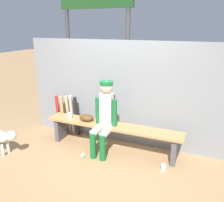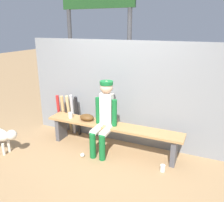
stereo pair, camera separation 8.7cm
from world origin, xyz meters
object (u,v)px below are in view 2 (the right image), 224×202
at_px(baseball, 82,155).
at_px(cup_on_bench, 70,115).
at_px(cup_on_ground, 163,168).
at_px(bat_wood_tan, 64,115).
at_px(dugout_bench, 112,130).
at_px(bat_aluminum_black, 78,116).
at_px(player_seated, 104,115).
at_px(scoreboard, 100,13).
at_px(baseball_glove, 87,117).
at_px(dog, 0,135).
at_px(bat_aluminum_red, 59,114).
at_px(bat_aluminum_silver, 73,115).
at_px(bat_wood_natural, 69,114).

height_order(baseball, cup_on_bench, cup_on_bench).
bearing_deg(cup_on_ground, baseball, -173.90).
bearing_deg(cup_on_bench, bat_wood_tan, 143.83).
relative_size(dugout_bench, bat_aluminum_black, 2.99).
distance_m(player_seated, cup_on_ground, 1.30).
distance_m(dugout_bench, scoreboard, 2.75).
distance_m(baseball_glove, bat_aluminum_black, 0.47).
distance_m(dugout_bench, dog, 2.00).
height_order(bat_wood_tan, bat_aluminum_red, bat_aluminum_red).
distance_m(cup_on_bench, dog, 1.28).
xyz_separation_m(bat_aluminum_silver, baseball, (0.64, -0.73, -0.40)).
relative_size(bat_aluminum_red, cup_on_bench, 7.59).
bearing_deg(bat_aluminum_black, cup_on_ground, -16.59).
bearing_deg(bat_aluminum_black, dugout_bench, -16.59).
bearing_deg(baseball_glove, bat_wood_natural, 152.50).
distance_m(dugout_bench, cup_on_bench, 0.88).
bearing_deg(player_seated, cup_on_bench, 173.22).
height_order(bat_aluminum_black, cup_on_bench, bat_aluminum_black).
bearing_deg(player_seated, dog, -155.10).
bearing_deg(bat_aluminum_silver, cup_on_ground, -16.09).
bearing_deg(cup_on_ground, bat_aluminum_silver, 163.91).
bearing_deg(scoreboard, baseball_glove, -73.44).
relative_size(dugout_bench, bat_wood_natural, 3.06).
relative_size(dugout_bench, dog, 3.01).
height_order(player_seated, scoreboard, scoreboard).
height_order(bat_aluminum_red, dog, bat_aluminum_red).
xyz_separation_m(bat_aluminum_red, dog, (-0.46, -1.12, -0.08)).
relative_size(bat_aluminum_red, cup_on_ground, 7.59).
xyz_separation_m(baseball, scoreboard, (-0.60, 1.97, 2.42)).
distance_m(cup_on_ground, scoreboard, 3.61).
bearing_deg(scoreboard, dog, -108.71).
height_order(bat_aluminum_black, bat_wood_tan, bat_aluminum_black).
height_order(bat_aluminum_silver, bat_aluminum_red, bat_aluminum_silver).
bearing_deg(bat_aluminum_red, baseball, -35.44).
bearing_deg(cup_on_bench, baseball_glove, 3.11).
bearing_deg(dog, cup_on_ground, 11.93).
distance_m(bat_aluminum_red, scoreboard, 2.44).
bearing_deg(baseball_glove, baseball, -71.92).
relative_size(baseball_glove, cup_on_ground, 2.55).
xyz_separation_m(baseball_glove, bat_aluminum_black, (-0.37, 0.26, -0.13)).
relative_size(baseball_glove, bat_aluminum_black, 0.33).
bearing_deg(baseball, baseball_glove, 108.08).
distance_m(bat_aluminum_red, cup_on_ground, 2.42).
bearing_deg(player_seated, bat_wood_tan, 162.70).
xyz_separation_m(bat_wood_natural, dog, (-0.65, -1.21, -0.08)).
bearing_deg(baseball, bat_wood_natural, 134.78).
bearing_deg(player_seated, baseball_glove, 165.09).
distance_m(player_seated, bat_aluminum_red, 1.30).
bearing_deg(cup_on_bench, baseball, -40.79).
relative_size(player_seated, cup_on_bench, 11.78).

